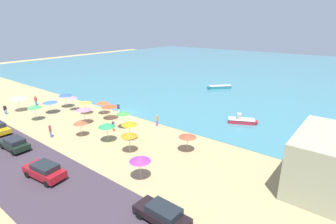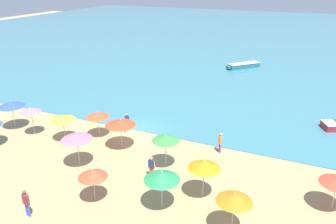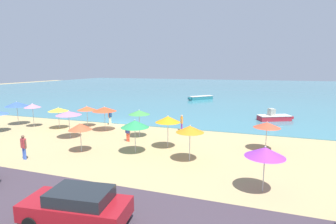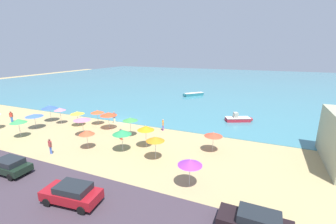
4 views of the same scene
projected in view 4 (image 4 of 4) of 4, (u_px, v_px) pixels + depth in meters
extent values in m
plane|color=tan|center=(121.00, 122.00, 35.21)|extent=(160.00, 160.00, 0.00)
cube|color=teal|center=(206.00, 81.00, 83.90)|extent=(150.00, 110.00, 0.05)
cylinder|color=#B2B2B7|center=(20.00, 130.00, 28.89)|extent=(0.05, 0.05, 2.02)
cone|color=green|center=(18.00, 121.00, 28.57)|extent=(2.00, 2.00, 0.49)
sphere|color=silver|center=(18.00, 119.00, 28.50)|extent=(0.08, 0.08, 0.08)
cylinder|color=#B2B2B7|center=(190.00, 175.00, 18.45)|extent=(0.05, 0.05, 1.94)
cone|color=purple|center=(190.00, 162.00, 18.14)|extent=(2.03, 2.03, 0.50)
sphere|color=silver|center=(190.00, 159.00, 18.06)|extent=(0.08, 0.08, 0.08)
cylinder|color=#B2B2B7|center=(155.00, 150.00, 22.97)|extent=(0.05, 0.05, 2.09)
cone|color=orange|center=(155.00, 139.00, 22.65)|extent=(1.91, 1.91, 0.44)
sphere|color=silver|center=(155.00, 136.00, 22.59)|extent=(0.08, 0.08, 0.08)
cylinder|color=#B2B2B7|center=(131.00, 128.00, 29.25)|extent=(0.05, 0.05, 2.18)
cone|color=#419645|center=(130.00, 119.00, 28.93)|extent=(1.97, 1.97, 0.39)
sphere|color=silver|center=(130.00, 117.00, 28.87)|extent=(0.08, 0.08, 0.08)
cylinder|color=#B2B2B7|center=(122.00, 142.00, 24.92)|extent=(0.05, 0.05, 2.03)
cone|color=#2B9653|center=(122.00, 132.00, 24.59)|extent=(2.10, 2.10, 0.53)
sphere|color=silver|center=(122.00, 129.00, 24.51)|extent=(0.08, 0.08, 0.08)
cylinder|color=#B2B2B7|center=(109.00, 122.00, 32.02)|extent=(0.05, 0.05, 2.05)
cone|color=#EB4A26|center=(108.00, 114.00, 31.70)|extent=(2.39, 2.39, 0.43)
sphere|color=silver|center=(108.00, 112.00, 31.64)|extent=(0.08, 0.08, 0.08)
cylinder|color=#B2B2B7|center=(35.00, 122.00, 32.28)|extent=(0.05, 0.05, 1.83)
cone|color=blue|center=(34.00, 115.00, 32.00)|extent=(2.35, 2.35, 0.35)
sphere|color=silver|center=(34.00, 114.00, 31.95)|extent=(0.08, 0.08, 0.08)
cylinder|color=#B2B2B7|center=(98.00, 118.00, 33.97)|extent=(0.05, 0.05, 1.87)
cone|color=#E6532B|center=(97.00, 112.00, 33.69)|extent=(1.98, 1.98, 0.39)
sphere|color=silver|center=(97.00, 110.00, 33.63)|extent=(0.08, 0.08, 0.08)
cylinder|color=#B2B2B7|center=(83.00, 128.00, 29.41)|extent=(0.05, 0.05, 2.18)
cone|color=#D47294|center=(82.00, 119.00, 29.09)|extent=(2.21, 2.21, 0.35)
sphere|color=silver|center=(82.00, 117.00, 29.03)|extent=(0.08, 0.08, 0.08)
cylinder|color=#B2B2B7|center=(78.00, 120.00, 33.26)|extent=(0.05, 0.05, 1.90)
cone|color=yellow|center=(77.00, 113.00, 32.97)|extent=(2.05, 2.05, 0.37)
sphere|color=silver|center=(77.00, 111.00, 32.92)|extent=(0.08, 0.08, 0.08)
cylinder|color=#B2B2B7|center=(146.00, 138.00, 25.92)|extent=(0.05, 0.05, 2.15)
cone|color=orange|center=(146.00, 128.00, 25.58)|extent=(1.97, 1.97, 0.49)
sphere|color=silver|center=(146.00, 126.00, 25.51)|extent=(0.08, 0.08, 0.08)
cylinder|color=#B2B2B7|center=(88.00, 141.00, 25.58)|extent=(0.05, 0.05, 1.77)
cone|color=#F05230|center=(87.00, 132.00, 25.29)|extent=(1.76, 1.76, 0.49)
sphere|color=silver|center=(86.00, 130.00, 25.22)|extent=(0.08, 0.08, 0.08)
cylinder|color=#B2B2B7|center=(213.00, 143.00, 24.87)|extent=(0.05, 0.05, 1.85)
cone|color=#D9492F|center=(213.00, 134.00, 24.59)|extent=(2.02, 2.02, 0.41)
sphere|color=silver|center=(214.00, 132.00, 24.52)|extent=(0.08, 0.08, 0.08)
cylinder|color=#B2B2B7|center=(51.00, 115.00, 35.49)|extent=(0.05, 0.05, 2.13)
cone|color=blue|center=(49.00, 107.00, 35.16)|extent=(2.33, 2.33, 0.47)
sphere|color=silver|center=(49.00, 105.00, 35.09)|extent=(0.08, 0.08, 0.08)
cylinder|color=#B2B2B7|center=(61.00, 117.00, 34.24)|extent=(0.05, 0.05, 2.17)
cone|color=pink|center=(60.00, 109.00, 33.91)|extent=(1.71, 1.71, 0.38)
sphere|color=silver|center=(60.00, 108.00, 33.85)|extent=(0.08, 0.08, 0.08)
cylinder|color=#E3F2C7|center=(115.00, 120.00, 34.87)|extent=(0.14, 0.14, 0.87)
cylinder|color=#E3F2C7|center=(114.00, 120.00, 34.73)|extent=(0.14, 0.14, 0.87)
cube|color=navy|center=(114.00, 115.00, 34.59)|extent=(0.29, 0.40, 0.69)
sphere|color=#A36955|center=(114.00, 112.00, 34.46)|extent=(0.22, 0.22, 0.22)
cylinder|color=#A36955|center=(115.00, 115.00, 34.79)|extent=(0.09, 0.09, 0.62)
cylinder|color=#A36955|center=(113.00, 116.00, 34.41)|extent=(0.09, 0.09, 0.62)
cylinder|color=#4065D1|center=(50.00, 150.00, 24.40)|extent=(0.14, 0.14, 0.84)
cylinder|color=#4065D1|center=(51.00, 150.00, 24.30)|extent=(0.14, 0.14, 0.84)
cube|color=#BD3C43|center=(50.00, 144.00, 24.15)|extent=(0.40, 0.29, 0.67)
sphere|color=brown|center=(49.00, 140.00, 24.03)|extent=(0.22, 0.22, 0.22)
cylinder|color=brown|center=(49.00, 144.00, 24.30)|extent=(0.09, 0.09, 0.60)
cylinder|color=brown|center=(51.00, 145.00, 24.03)|extent=(0.09, 0.09, 0.60)
cylinder|color=blue|center=(11.00, 119.00, 35.25)|extent=(0.14, 0.14, 0.84)
cylinder|color=blue|center=(12.00, 119.00, 35.27)|extent=(0.14, 0.14, 0.84)
cube|color=red|center=(11.00, 115.00, 35.06)|extent=(0.42, 0.37, 0.66)
sphere|color=brown|center=(10.00, 112.00, 34.94)|extent=(0.22, 0.22, 0.22)
cylinder|color=brown|center=(9.00, 115.00, 35.05)|extent=(0.09, 0.09, 0.60)
cylinder|color=brown|center=(13.00, 115.00, 35.11)|extent=(0.09, 0.09, 0.60)
cylinder|color=purple|center=(163.00, 128.00, 31.42)|extent=(0.14, 0.14, 0.78)
cylinder|color=purple|center=(163.00, 128.00, 31.59)|extent=(0.14, 0.14, 0.78)
cube|color=orange|center=(163.00, 123.00, 31.32)|extent=(0.34, 0.42, 0.62)
sphere|color=tan|center=(163.00, 120.00, 31.20)|extent=(0.22, 0.22, 0.22)
cylinder|color=tan|center=(163.00, 124.00, 31.10)|extent=(0.09, 0.09, 0.56)
cylinder|color=tan|center=(163.00, 123.00, 31.56)|extent=(0.09, 0.09, 0.56)
cylinder|color=#F75539|center=(121.00, 137.00, 28.20)|extent=(0.14, 0.14, 0.75)
cylinder|color=#F75539|center=(122.00, 137.00, 28.11)|extent=(0.14, 0.14, 0.75)
cube|color=navy|center=(121.00, 132.00, 27.98)|extent=(0.39, 0.27, 0.60)
sphere|color=tan|center=(121.00, 129.00, 27.87)|extent=(0.22, 0.22, 0.22)
cylinder|color=tan|center=(120.00, 132.00, 28.11)|extent=(0.09, 0.09, 0.54)
cylinder|color=tan|center=(123.00, 133.00, 27.87)|extent=(0.09, 0.09, 0.54)
cube|color=black|center=(9.00, 167.00, 20.40)|extent=(4.06, 1.93, 0.59)
cube|color=#1E2328|center=(9.00, 162.00, 20.18)|extent=(2.29, 1.66, 0.51)
cylinder|color=black|center=(9.00, 163.00, 21.73)|extent=(0.65, 0.24, 0.64)
cylinder|color=black|center=(10.00, 177.00, 19.23)|extent=(0.65, 0.24, 0.64)
cylinder|color=black|center=(29.00, 168.00, 20.76)|extent=(0.65, 0.24, 0.64)
cube|color=maroon|center=(72.00, 195.00, 16.36)|extent=(4.47, 2.31, 0.69)
cube|color=#1E2328|center=(73.00, 188.00, 16.14)|extent=(2.57, 1.87, 0.49)
cylinder|color=black|center=(47.00, 202.00, 16.06)|extent=(0.66, 0.29, 0.64)
cylinder|color=black|center=(64.00, 189.00, 17.64)|extent=(0.66, 0.29, 0.64)
cylinder|color=black|center=(82.00, 210.00, 15.26)|extent=(0.66, 0.29, 0.64)
cylinder|color=black|center=(96.00, 195.00, 16.84)|extent=(0.66, 0.29, 0.64)
cube|color=black|center=(254.00, 224.00, 13.70)|extent=(4.44, 1.78, 0.55)
cube|color=#1E2328|center=(259.00, 217.00, 13.47)|extent=(2.49, 1.55, 0.54)
cylinder|color=black|center=(231.00, 212.00, 15.08)|extent=(0.64, 0.23, 0.64)
cube|color=red|center=(238.00, 120.00, 35.51)|extent=(3.99, 2.91, 0.55)
cube|color=red|center=(250.00, 119.00, 35.58)|extent=(0.74, 0.91, 0.33)
cube|color=silver|center=(238.00, 118.00, 35.43)|extent=(4.02, 2.98, 0.08)
cube|color=#B2AD9E|center=(236.00, 115.00, 35.31)|extent=(0.91, 1.03, 0.88)
cube|color=teal|center=(194.00, 94.00, 55.62)|extent=(4.26, 4.46, 0.63)
cube|color=teal|center=(184.00, 95.00, 54.56)|extent=(0.81, 0.79, 0.38)
cube|color=silver|center=(194.00, 93.00, 55.53)|extent=(4.32, 4.52, 0.08)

